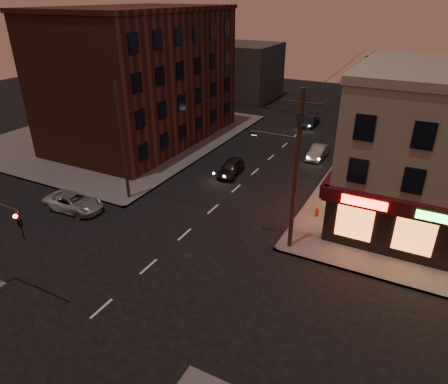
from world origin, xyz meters
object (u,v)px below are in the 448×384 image
Objects in this scene: sedan_near at (231,167)px; sedan_mid at (318,152)px; sedan_far at (310,121)px; suv_cross at (74,202)px; fire_hydrant at (317,211)px.

sedan_mid is at bearing 45.00° from sedan_near.
sedan_near is 9.49m from sedan_mid.
sedan_mid reaches higher than sedan_far.
suv_cross reaches higher than sedan_mid.
sedan_far is (2.02, 17.57, -0.06)m from sedan_near.
sedan_near is 9.88m from fire_hydrant.
sedan_far is at bearing 76.30° from sedan_near.
sedan_mid is (13.33, 18.84, -0.03)m from suv_cross.
sedan_mid is at bearing -68.69° from sedan_far.
fire_hydrant is at bearing -71.55° from sedan_far.
suv_cross is 1.10× the size of sedan_far.
sedan_far is at bearing 112.80° from sedan_mid.
sedan_far is at bearing 107.83° from fire_hydrant.
fire_hydrant is (6.97, -21.68, -0.10)m from sedan_far.
sedan_far reaches higher than fire_hydrant.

